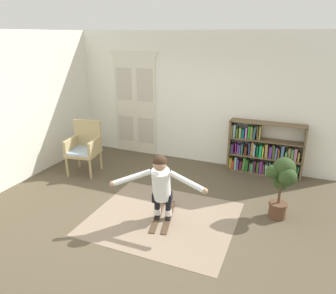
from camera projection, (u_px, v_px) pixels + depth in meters
The scene contains 10 objects.
ground_plane at pixel (151, 214), 5.22m from camera, with size 7.20×7.20×0.00m, color brown.
back_wall at pixel (200, 99), 6.99m from camera, with size 6.00×0.10×2.90m, color white.
side_wall_left at pixel (20, 108), 6.15m from camera, with size 0.10×6.00×2.90m, color white.
double_door at pixel (135, 104), 7.59m from camera, with size 1.22×0.05×2.45m.
rug at pixel (163, 218), 5.09m from camera, with size 2.28×1.95×0.01m, color gray.
bookshelf at pixel (262, 153), 6.62m from camera, with size 1.52×0.30×1.12m.
wicker_chair at pixel (85, 146), 6.66m from camera, with size 0.69×0.69×1.10m.
potted_plant at pixel (282, 180), 4.95m from camera, with size 0.47×0.44×1.01m.
skis_pair at pixel (163, 216), 5.12m from camera, with size 0.47×0.95×0.07m.
person_skier at pixel (161, 184), 4.74m from camera, with size 1.41×0.71×1.12m.
Camera 1 is at (1.98, -4.09, 2.82)m, focal length 33.66 mm.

